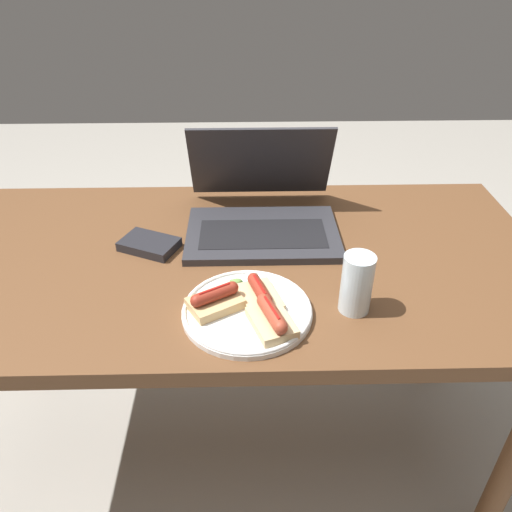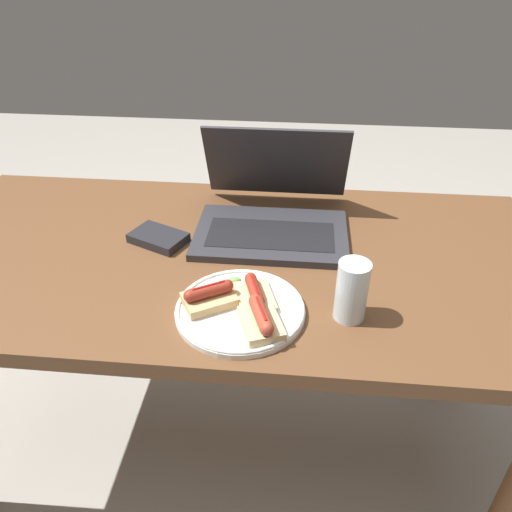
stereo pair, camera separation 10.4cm
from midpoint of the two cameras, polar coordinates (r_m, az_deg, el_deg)
ground_plane at (r=1.66m, az=-4.72°, el=-20.94°), size 6.00×6.00×0.00m
desk at (r=1.20m, az=-6.12°, el=-3.31°), size 1.49×0.72×0.72m
laptop at (r=1.23m, az=-1.73°, el=4.96°), size 0.37×0.34×0.23m
plate at (r=0.98m, az=-4.07°, el=-6.35°), size 0.25×0.25×0.02m
sausage_toast_left at (r=0.92m, az=-1.42°, el=-7.30°), size 0.10×0.12×0.05m
sausage_toast_middle at (r=0.99m, az=-2.59°, el=-4.42°), size 0.10×0.12×0.04m
sausage_toast_right at (r=0.98m, az=-7.75°, el=-5.09°), size 0.12×0.11×0.05m
salad_pile at (r=1.03m, az=-4.81°, el=-3.36°), size 0.07×0.05×0.01m
drinking_glass at (r=0.97m, az=8.45°, el=-3.26°), size 0.06×0.06×0.12m
external_drive at (r=1.20m, az=-14.53°, el=1.22°), size 0.15×0.13×0.02m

